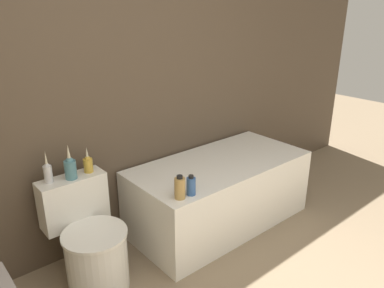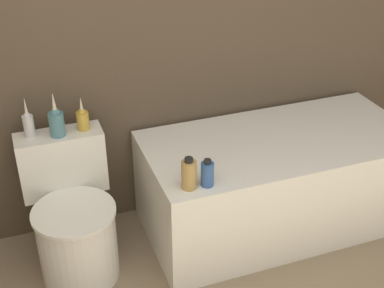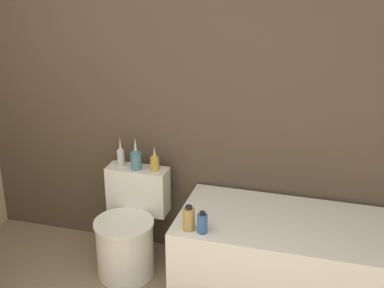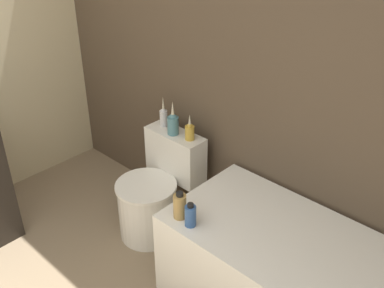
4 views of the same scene
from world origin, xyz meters
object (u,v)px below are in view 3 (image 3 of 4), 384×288
Objects in this scene: vase_gold at (121,155)px; vase_silver at (136,159)px; bathtub at (294,260)px; toilet at (129,231)px; shampoo_bottle_tall at (189,219)px; shampoo_bottle_short at (202,223)px; vase_bronze at (155,162)px.

vase_gold is 0.14m from vase_silver.
toilet is (-1.15, 0.02, 0.01)m from bathtub.
shampoo_bottle_tall is at bearing -38.00° from vase_gold.
shampoo_bottle_tall is at bearing -28.61° from toilet.
vase_silver is at bearing 169.73° from bathtub.
shampoo_bottle_tall is at bearing -42.04° from vase_silver.
shampoo_bottle_tall is 0.09m from shampoo_bottle_short.
bathtub is 0.77m from shampoo_bottle_tall.
vase_silver reaches higher than bathtub.
vase_gold is at bearing 142.00° from shampoo_bottle_tall.
vase_gold is (-1.29, 0.25, 0.48)m from bathtub.
vase_bronze is 0.71m from shampoo_bottle_short.
vase_silver is at bearing 137.96° from shampoo_bottle_tall.
shampoo_bottle_tall reaches higher than shampoo_bottle_short.
vase_gold is 0.91× the size of vase_silver.
bathtub is 0.70m from shampoo_bottle_short.
toilet is at bearing 154.22° from shampoo_bottle_short.
toilet is 0.52m from vase_bronze.
toilet is 4.91× the size of shampoo_bottle_short.
vase_gold is at bearing 176.06° from vase_bronze.
shampoo_bottle_short is at bearing -25.78° from toilet.
vase_gold is (-0.13, 0.23, 0.47)m from toilet.
shampoo_bottle_short reaches higher than bathtub.
vase_gold reaches higher than bathtub.
vase_silver is 1.66× the size of shampoo_bottle_short.
vase_gold is 0.84m from shampoo_bottle_tall.
vase_silver is 1.30× the size of vase_bronze.
vase_bronze is (-1.02, 0.23, 0.47)m from bathtub.
vase_bronze is at bearing 167.29° from bathtub.
shampoo_bottle_short is (-0.54, -0.27, 0.34)m from bathtub.
vase_silver is 1.43× the size of shampoo_bottle_tall.
vase_silver is at bearing -16.77° from vase_gold.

